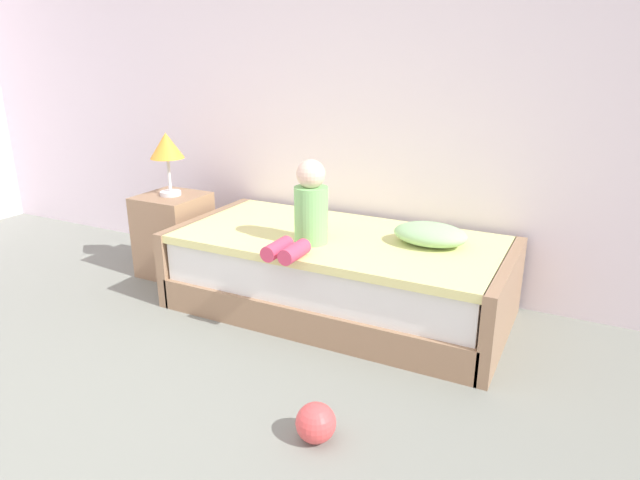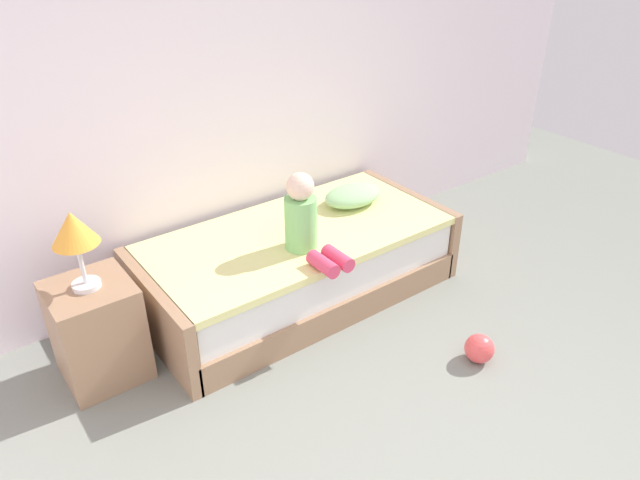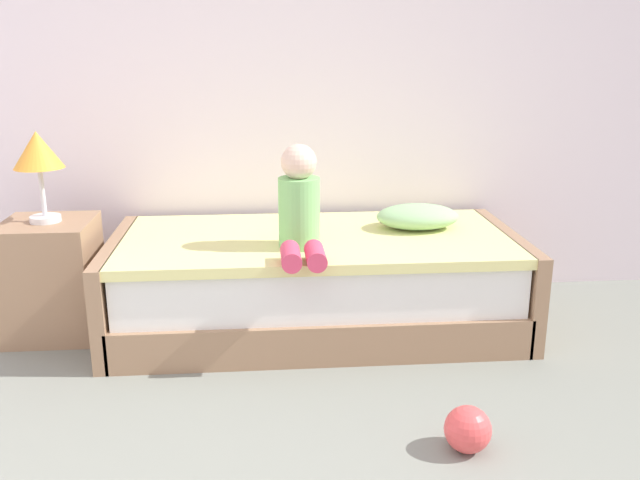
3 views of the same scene
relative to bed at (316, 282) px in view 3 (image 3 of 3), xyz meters
name	(u,v)px [view 3 (image 3 of 3)]	position (x,y,z in m)	size (l,w,h in m)	color
wall_rear	(254,44)	(-0.30, 0.60, 1.20)	(7.20, 0.10, 2.90)	white
bed	(316,282)	(0.00, 0.00, 0.00)	(2.11, 1.00, 0.50)	#997556
nightstand	(52,278)	(-1.35, 0.02, 0.05)	(0.44, 0.44, 0.60)	#997556
table_lamp	(38,154)	(-1.35, 0.02, 0.69)	(0.24, 0.24, 0.45)	silver
child_figure	(300,208)	(-0.09, -0.23, 0.46)	(0.20, 0.51, 0.50)	#7FC672
pillow	(417,217)	(0.55, 0.10, 0.32)	(0.44, 0.30, 0.13)	#99CC8C
toy_ball	(468,429)	(0.47, -1.20, -0.16)	(0.18, 0.18, 0.18)	#E54C4C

